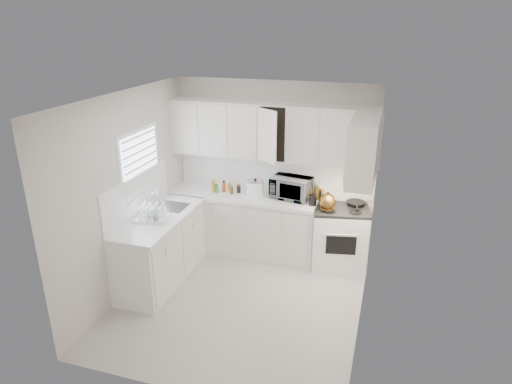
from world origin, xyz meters
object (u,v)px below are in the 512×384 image
at_px(stove, 340,229).
at_px(tea_kettle, 328,200).
at_px(microwave, 291,186).
at_px(utensil_crock, 313,193).
at_px(dish_rack, 151,211).
at_px(rice_cooker, 255,187).

height_order(stove, tea_kettle, tea_kettle).
height_order(tea_kettle, microwave, microwave).
distance_m(microwave, utensil_crock, 0.40).
relative_size(stove, utensil_crock, 3.31).
relative_size(utensil_crock, dish_rack, 0.85).
height_order(stove, utensil_crock, utensil_crock).
distance_m(microwave, dish_rack, 2.02).
relative_size(tea_kettle, rice_cooker, 1.10).
bearing_deg(stove, utensil_crock, -177.19).
bearing_deg(rice_cooker, stove, -20.13).
height_order(rice_cooker, dish_rack, rice_cooker).
bearing_deg(tea_kettle, dish_rack, -149.82).
bearing_deg(dish_rack, tea_kettle, 14.16).
bearing_deg(dish_rack, utensil_crock, 18.08).
bearing_deg(microwave, dish_rack, -130.52).
height_order(stove, microwave, microwave).
relative_size(microwave, rice_cooker, 2.15).
bearing_deg(utensil_crock, tea_kettle, -16.38).
bearing_deg(utensil_crock, dish_rack, -150.05).
height_order(tea_kettle, utensil_crock, utensil_crock).
xyz_separation_m(tea_kettle, microwave, (-0.57, 0.24, 0.07)).
xyz_separation_m(rice_cooker, utensil_crock, (0.88, -0.12, 0.05)).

